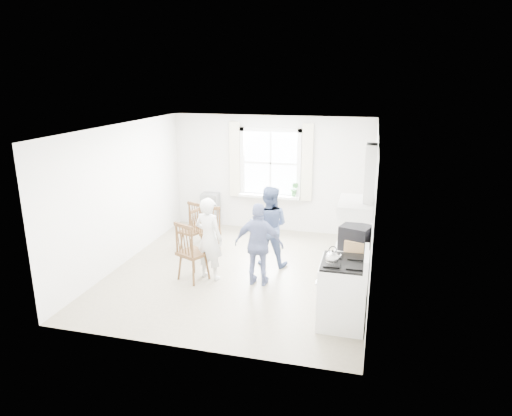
{
  "coord_description": "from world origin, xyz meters",
  "views": [
    {
      "loc": [
        2.17,
        -7.32,
        3.42
      ],
      "look_at": [
        0.25,
        0.2,
        1.17
      ],
      "focal_mm": 32.0,
      "sensor_mm": 36.0,
      "label": 1
    }
  ],
  "objects_px": {
    "low_cabinet": "(350,275)",
    "person_left": "(209,239)",
    "gas_stove": "(343,292)",
    "windsor_chair_c": "(195,225)",
    "windsor_chair_b": "(188,246)",
    "person_right": "(259,245)",
    "windsor_chair_a": "(210,225)",
    "person_mid": "(269,226)",
    "stereo_stack": "(355,237)"
  },
  "relations": [
    {
      "from": "person_mid",
      "to": "person_right",
      "type": "xyz_separation_m",
      "value": [
        0.03,
        -0.86,
        -0.04
      ]
    },
    {
      "from": "low_cabinet",
      "to": "stereo_stack",
      "type": "distance_m",
      "value": 0.64
    },
    {
      "from": "windsor_chair_b",
      "to": "person_mid",
      "type": "height_order",
      "value": "person_mid"
    },
    {
      "from": "stereo_stack",
      "to": "person_left",
      "type": "height_order",
      "value": "person_left"
    },
    {
      "from": "low_cabinet",
      "to": "person_right",
      "type": "bearing_deg",
      "value": 170.71
    },
    {
      "from": "gas_stove",
      "to": "windsor_chair_b",
      "type": "bearing_deg",
      "value": 164.33
    },
    {
      "from": "windsor_chair_a",
      "to": "person_right",
      "type": "bearing_deg",
      "value": -39.56
    },
    {
      "from": "windsor_chair_c",
      "to": "person_left",
      "type": "relative_size",
      "value": 0.64
    },
    {
      "from": "stereo_stack",
      "to": "person_right",
      "type": "distance_m",
      "value": 1.64
    },
    {
      "from": "stereo_stack",
      "to": "person_right",
      "type": "bearing_deg",
      "value": 169.25
    },
    {
      "from": "low_cabinet",
      "to": "person_left",
      "type": "xyz_separation_m",
      "value": [
        -2.42,
        0.27,
        0.28
      ]
    },
    {
      "from": "low_cabinet",
      "to": "windsor_chair_a",
      "type": "distance_m",
      "value": 3.06
    },
    {
      "from": "gas_stove",
      "to": "windsor_chair_b",
      "type": "xyz_separation_m",
      "value": [
        -2.65,
        0.74,
        0.17
      ]
    },
    {
      "from": "low_cabinet",
      "to": "person_mid",
      "type": "relative_size",
      "value": 0.59
    },
    {
      "from": "person_right",
      "to": "windsor_chair_c",
      "type": "bearing_deg",
      "value": -34.07
    },
    {
      "from": "windsor_chair_a",
      "to": "person_left",
      "type": "distance_m",
      "value": 1.07
    },
    {
      "from": "stereo_stack",
      "to": "windsor_chair_b",
      "type": "relative_size",
      "value": 0.48
    },
    {
      "from": "person_left",
      "to": "windsor_chair_a",
      "type": "bearing_deg",
      "value": -54.7
    },
    {
      "from": "stereo_stack",
      "to": "windsor_chair_b",
      "type": "height_order",
      "value": "stereo_stack"
    },
    {
      "from": "person_left",
      "to": "person_right",
      "type": "height_order",
      "value": "person_left"
    },
    {
      "from": "low_cabinet",
      "to": "person_mid",
      "type": "distance_m",
      "value": 1.93
    },
    {
      "from": "windsor_chair_a",
      "to": "person_right",
      "type": "relative_size",
      "value": 0.72
    },
    {
      "from": "stereo_stack",
      "to": "windsor_chair_b",
      "type": "bearing_deg",
      "value": 178.09
    },
    {
      "from": "gas_stove",
      "to": "windsor_chair_c",
      "type": "bearing_deg",
      "value": 146.25
    },
    {
      "from": "stereo_stack",
      "to": "person_left",
      "type": "relative_size",
      "value": 0.35
    },
    {
      "from": "stereo_stack",
      "to": "person_mid",
      "type": "relative_size",
      "value": 0.34
    },
    {
      "from": "person_mid",
      "to": "windsor_chair_b",
      "type": "bearing_deg",
      "value": 41.48
    },
    {
      "from": "windsor_chair_b",
      "to": "person_mid",
      "type": "relative_size",
      "value": 0.71
    },
    {
      "from": "person_left",
      "to": "gas_stove",
      "type": "bearing_deg",
      "value": 173.73
    },
    {
      "from": "windsor_chair_c",
      "to": "person_left",
      "type": "height_order",
      "value": "person_left"
    },
    {
      "from": "windsor_chair_a",
      "to": "windsor_chair_c",
      "type": "xyz_separation_m",
      "value": [
        -0.34,
        0.05,
        -0.05
      ]
    },
    {
      "from": "person_right",
      "to": "windsor_chair_a",
      "type": "bearing_deg",
      "value": -39.28
    },
    {
      "from": "windsor_chair_c",
      "to": "person_mid",
      "type": "bearing_deg",
      "value": -8.11
    },
    {
      "from": "windsor_chair_b",
      "to": "person_right",
      "type": "xyz_separation_m",
      "value": [
        1.2,
        0.21,
        0.06
      ]
    },
    {
      "from": "person_mid",
      "to": "person_right",
      "type": "height_order",
      "value": "person_mid"
    },
    {
      "from": "low_cabinet",
      "to": "stereo_stack",
      "type": "relative_size",
      "value": 1.76
    },
    {
      "from": "person_mid",
      "to": "person_right",
      "type": "bearing_deg",
      "value": 90.99
    },
    {
      "from": "windsor_chair_b",
      "to": "person_right",
      "type": "relative_size",
      "value": 0.75
    },
    {
      "from": "windsor_chair_a",
      "to": "windsor_chair_c",
      "type": "bearing_deg",
      "value": 171.11
    },
    {
      "from": "low_cabinet",
      "to": "person_left",
      "type": "distance_m",
      "value": 2.45
    },
    {
      "from": "windsor_chair_b",
      "to": "stereo_stack",
      "type": "bearing_deg",
      "value": -1.91
    },
    {
      "from": "gas_stove",
      "to": "person_right",
      "type": "height_order",
      "value": "person_right"
    },
    {
      "from": "low_cabinet",
      "to": "person_left",
      "type": "height_order",
      "value": "person_left"
    },
    {
      "from": "windsor_chair_b",
      "to": "windsor_chair_c",
      "type": "relative_size",
      "value": 1.14
    },
    {
      "from": "gas_stove",
      "to": "windsor_chair_b",
      "type": "height_order",
      "value": "gas_stove"
    },
    {
      "from": "person_mid",
      "to": "person_left",
      "type": "bearing_deg",
      "value": 43.29
    },
    {
      "from": "windsor_chair_c",
      "to": "person_right",
      "type": "relative_size",
      "value": 0.66
    },
    {
      "from": "windsor_chair_a",
      "to": "person_mid",
      "type": "bearing_deg",
      "value": -7.9
    },
    {
      "from": "gas_stove",
      "to": "windsor_chair_a",
      "type": "height_order",
      "value": "gas_stove"
    },
    {
      "from": "gas_stove",
      "to": "windsor_chair_a",
      "type": "bearing_deg",
      "value": 143.8
    }
  ]
}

